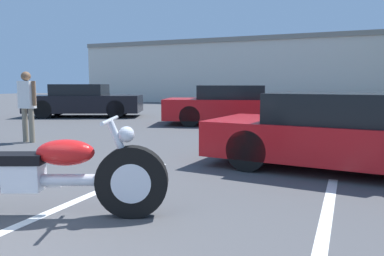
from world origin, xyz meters
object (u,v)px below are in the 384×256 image
at_px(motorcycle, 38,175).
at_px(spectator_by_show_car, 27,101).
at_px(parked_car_left_row, 84,101).
at_px(show_car_hood_open, 345,133).
at_px(parked_car_mid_row, 235,106).

xyz_separation_m(motorcycle, spectator_by_show_car, (-3.92, 3.61, 0.52)).
bearing_deg(parked_car_left_row, motorcycle, -76.77).
bearing_deg(show_car_hood_open, spectator_by_show_car, -175.91).
height_order(parked_car_mid_row, spectator_by_show_car, spectator_by_show_car).
bearing_deg(show_car_hood_open, motorcycle, -123.49).
relative_size(show_car_hood_open, parked_car_mid_row, 0.86).
xyz_separation_m(motorcycle, parked_car_mid_row, (-0.66, 9.10, 0.19)).
distance_m(motorcycle, show_car_hood_open, 4.43).
relative_size(show_car_hood_open, parked_car_left_row, 0.89).
xyz_separation_m(show_car_hood_open, parked_car_mid_row, (-3.44, 5.66, 0.03)).
relative_size(parked_car_left_row, spectator_by_show_car, 3.02).
bearing_deg(spectator_by_show_car, parked_car_left_row, 118.36).
xyz_separation_m(show_car_hood_open, spectator_by_show_car, (-6.71, 0.17, 0.37)).
xyz_separation_m(parked_car_left_row, parked_car_mid_row, (6.47, -0.43, -0.02)).
bearing_deg(show_car_hood_open, parked_car_left_row, 153.91).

